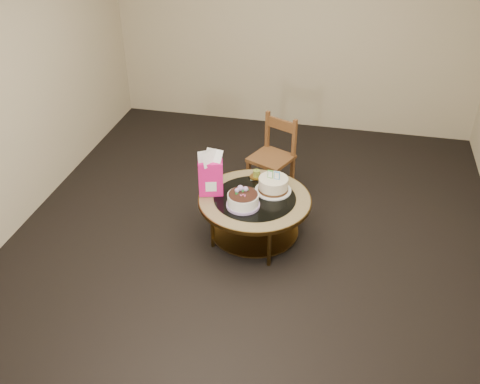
% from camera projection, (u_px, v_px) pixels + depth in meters
% --- Properties ---
extents(ground, '(5.00, 5.00, 0.00)m').
position_uv_depth(ground, '(254.00, 238.00, 5.04)').
color(ground, black).
rests_on(ground, ground).
extents(room_walls, '(4.52, 5.02, 2.61)m').
position_uv_depth(room_walls, '(257.00, 83.00, 4.19)').
color(room_walls, '#C0AF91').
rests_on(room_walls, ground).
extents(coffee_table, '(1.02, 1.02, 0.46)m').
position_uv_depth(coffee_table, '(255.00, 205.00, 4.83)').
color(coffee_table, brown).
rests_on(coffee_table, ground).
extents(decorated_cake, '(0.30, 0.30, 0.17)m').
position_uv_depth(decorated_cake, '(243.00, 201.00, 4.64)').
color(decorated_cake, '#A587BF').
rests_on(decorated_cake, coffee_table).
extents(cream_cake, '(0.33, 0.33, 0.21)m').
position_uv_depth(cream_cake, '(273.00, 185.00, 4.84)').
color(cream_cake, white).
rests_on(cream_cake, coffee_table).
extents(gift_bag, '(0.24, 0.20, 0.43)m').
position_uv_depth(gift_bag, '(211.00, 173.00, 4.73)').
color(gift_bag, '#EE1687').
rests_on(gift_bag, coffee_table).
extents(pillar_candle, '(0.13, 0.13, 0.10)m').
position_uv_depth(pillar_candle, '(256.00, 175.00, 5.04)').
color(pillar_candle, '#C8BC52').
rests_on(pillar_candle, coffee_table).
extents(dining_chair, '(0.51, 0.51, 0.83)m').
position_uv_depth(dining_chair, '(273.00, 156.00, 5.49)').
color(dining_chair, brown).
rests_on(dining_chair, ground).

